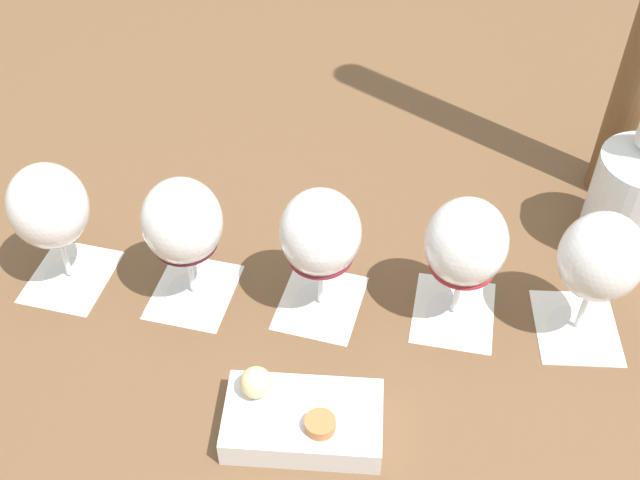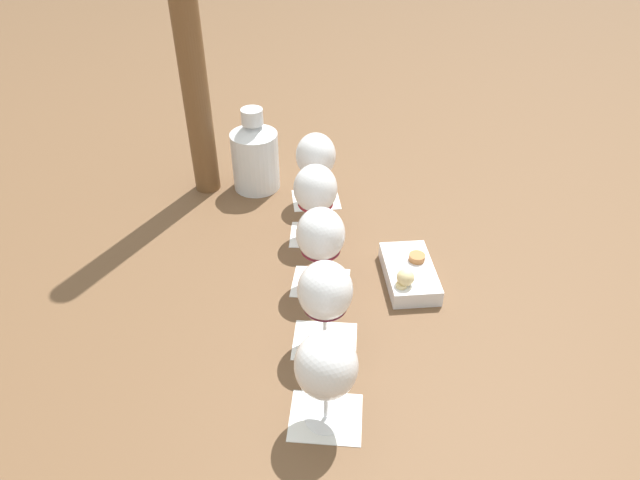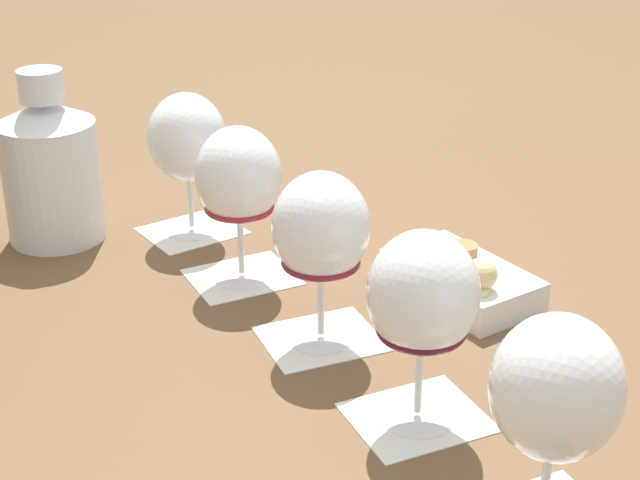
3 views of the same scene
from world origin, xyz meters
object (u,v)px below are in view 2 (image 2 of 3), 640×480
wine_glass_0 (316,158)px  ceramic_vase (255,155)px  wine_glass_1 (315,191)px  snack_dish (409,273)px  umbrella_pole (185,19)px  wine_glass_3 (325,294)px  wine_glass_2 (321,236)px  wine_glass_4 (326,369)px

wine_glass_0 → ceramic_vase: ceramic_vase is taller
wine_glass_1 → ceramic_vase: 0.26m
snack_dish → umbrella_pole: size_ratio=0.23×
wine_glass_0 → wine_glass_3: 0.47m
wine_glass_2 → ceramic_vase: size_ratio=0.83×
wine_glass_0 → wine_glass_1: same height
ceramic_vase → snack_dish: size_ratio=1.09×
wine_glass_1 → snack_dish: size_ratio=0.91×
wine_glass_4 → umbrella_pole: bearing=-139.0°
wine_glass_1 → umbrella_pole: bearing=-108.9°
umbrella_pole → ceramic_vase: bearing=110.2°
wine_glass_4 → ceramic_vase: 0.72m
umbrella_pole → wine_glass_4: bearing=41.0°
umbrella_pole → snack_dish: bearing=70.1°
ceramic_vase → snack_dish: (0.24, 0.44, -0.07)m
wine_glass_0 → wine_glass_2: same height
umbrella_pole → wine_glass_3: bearing=47.0°
wine_glass_4 → umbrella_pole: umbrella_pole is taller
wine_glass_2 → ceramic_vase: (-0.30, -0.27, -0.03)m
snack_dish → umbrella_pole: umbrella_pole is taller
wine_glass_3 → ceramic_vase: 0.56m
wine_glass_4 → wine_glass_1: bearing=-159.7°
wine_glass_1 → umbrella_pole: umbrella_pole is taller
wine_glass_2 → wine_glass_3: same height
wine_glass_0 → snack_dish: bearing=50.1°
snack_dish → umbrella_pole: bearing=-109.9°
wine_glass_4 → snack_dish: 0.38m
wine_glass_1 → wine_glass_2: 0.16m
wine_glass_1 → umbrella_pole: 0.46m
wine_glass_1 → snack_dish: bearing=68.6°
ceramic_vase → umbrella_pole: 0.35m
wine_glass_3 → ceramic_vase: ceramic_vase is taller
wine_glass_3 → wine_glass_0: bearing=-159.7°
wine_glass_1 → snack_dish: (0.09, 0.23, -0.10)m
wine_glass_0 → umbrella_pole: 0.41m
wine_glass_4 → ceramic_vase: (-0.61, -0.38, -0.02)m
wine_glass_2 → snack_dish: bearing=109.1°
wine_glass_1 → wine_glass_3: (0.30, 0.12, -0.00)m
wine_glass_0 → snack_dish: size_ratio=0.91×
wine_glass_1 → wine_glass_4: (0.46, 0.17, -0.00)m
wine_glass_0 → wine_glass_4: bearing=19.8°
ceramic_vase → snack_dish: bearing=60.9°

